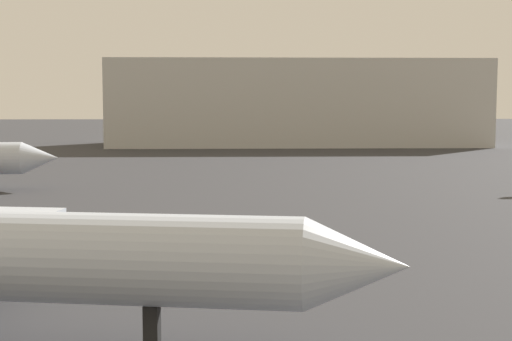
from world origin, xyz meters
The scene contains 1 object.
terminal_building centered at (7.53, 125.87, 7.63)m, with size 66.42×21.09×15.26m, color #B7B7B2.
Camera 1 is at (-5.00, -9.79, 8.38)m, focal length 52.26 mm.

